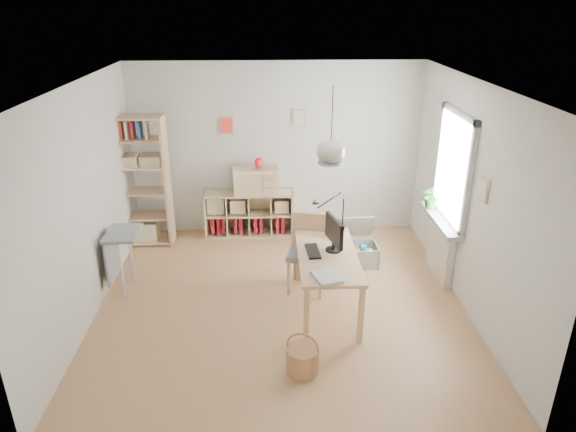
{
  "coord_description": "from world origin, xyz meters",
  "views": [
    {
      "loc": [
        -0.14,
        -5.54,
        3.54
      ],
      "look_at": [
        0.1,
        0.3,
        1.05
      ],
      "focal_mm": 32.0,
      "sensor_mm": 36.0,
      "label": 1
    }
  ],
  "objects_px": {
    "cube_shelf": "(248,216)",
    "desk": "(327,260)",
    "storage_chest": "(356,250)",
    "tall_bookshelf": "(141,177)",
    "chair": "(309,248)",
    "drawer_chest": "(256,180)",
    "monitor": "(334,233)"
  },
  "relations": [
    {
      "from": "desk",
      "to": "cube_shelf",
      "type": "xyz_separation_m",
      "value": [
        -1.02,
        2.23,
        -0.36
      ]
    },
    {
      "from": "tall_bookshelf",
      "to": "drawer_chest",
      "type": "distance_m",
      "value": 1.73
    },
    {
      "from": "cube_shelf",
      "to": "tall_bookshelf",
      "type": "xyz_separation_m",
      "value": [
        -1.56,
        -0.28,
        0.79
      ]
    },
    {
      "from": "desk",
      "to": "cube_shelf",
      "type": "distance_m",
      "value": 2.48
    },
    {
      "from": "tall_bookshelf",
      "to": "chair",
      "type": "xyz_separation_m",
      "value": [
        2.41,
        -1.42,
        -0.53
      ]
    },
    {
      "from": "cube_shelf",
      "to": "drawer_chest",
      "type": "distance_m",
      "value": 0.64
    },
    {
      "from": "chair",
      "to": "storage_chest",
      "type": "relative_size",
      "value": 1.48
    },
    {
      "from": "monitor",
      "to": "drawer_chest",
      "type": "bearing_deg",
      "value": 100.55
    },
    {
      "from": "chair",
      "to": "storage_chest",
      "type": "height_order",
      "value": "chair"
    },
    {
      "from": "cube_shelf",
      "to": "storage_chest",
      "type": "bearing_deg",
      "value": -33.86
    },
    {
      "from": "cube_shelf",
      "to": "storage_chest",
      "type": "xyz_separation_m",
      "value": [
        1.59,
        -1.06,
        -0.1
      ]
    },
    {
      "from": "drawer_chest",
      "to": "chair",
      "type": "bearing_deg",
      "value": -72.38
    },
    {
      "from": "drawer_chest",
      "to": "monitor",
      "type": "bearing_deg",
      "value": -70.93
    },
    {
      "from": "storage_chest",
      "to": "tall_bookshelf",
      "type": "bearing_deg",
      "value": 164.99
    },
    {
      "from": "tall_bookshelf",
      "to": "storage_chest",
      "type": "bearing_deg",
      "value": -13.97
    },
    {
      "from": "tall_bookshelf",
      "to": "drawer_chest",
      "type": "bearing_deg",
      "value": 8.02
    },
    {
      "from": "chair",
      "to": "drawer_chest",
      "type": "bearing_deg",
      "value": 128.32
    },
    {
      "from": "cube_shelf",
      "to": "monitor",
      "type": "relative_size",
      "value": 2.95
    },
    {
      "from": "cube_shelf",
      "to": "chair",
      "type": "distance_m",
      "value": 1.91
    },
    {
      "from": "chair",
      "to": "monitor",
      "type": "height_order",
      "value": "monitor"
    },
    {
      "from": "chair",
      "to": "monitor",
      "type": "relative_size",
      "value": 2.07
    },
    {
      "from": "desk",
      "to": "chair",
      "type": "relative_size",
      "value": 1.52
    },
    {
      "from": "monitor",
      "to": "storage_chest",
      "type": "bearing_deg",
      "value": 51.91
    },
    {
      "from": "desk",
      "to": "chair",
      "type": "xyz_separation_m",
      "value": [
        -0.18,
        0.53,
        -0.09
      ]
    },
    {
      "from": "cube_shelf",
      "to": "tall_bookshelf",
      "type": "bearing_deg",
      "value": -169.81
    },
    {
      "from": "monitor",
      "to": "chair",
      "type": "bearing_deg",
      "value": 105.55
    },
    {
      "from": "monitor",
      "to": "drawer_chest",
      "type": "relative_size",
      "value": 0.68
    },
    {
      "from": "monitor",
      "to": "cube_shelf",
      "type": "bearing_deg",
      "value": 103.14
    },
    {
      "from": "drawer_chest",
      "to": "tall_bookshelf",
      "type": "bearing_deg",
      "value": -177.46
    },
    {
      "from": "cube_shelf",
      "to": "tall_bookshelf",
      "type": "relative_size",
      "value": 0.7
    },
    {
      "from": "monitor",
      "to": "drawer_chest",
      "type": "height_order",
      "value": "monitor"
    },
    {
      "from": "cube_shelf",
      "to": "desk",
      "type": "bearing_deg",
      "value": -65.39
    }
  ]
}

